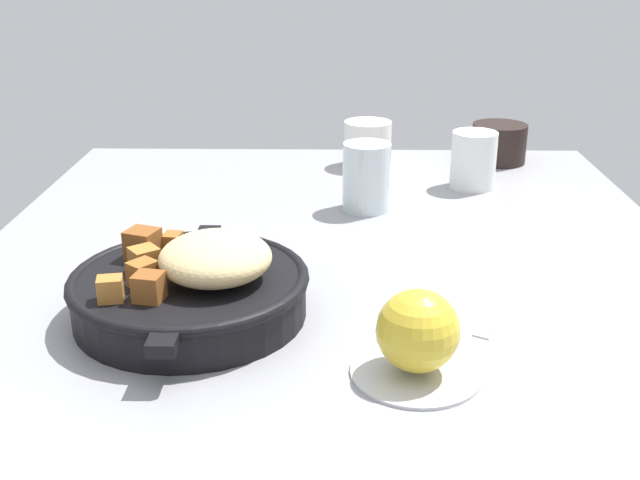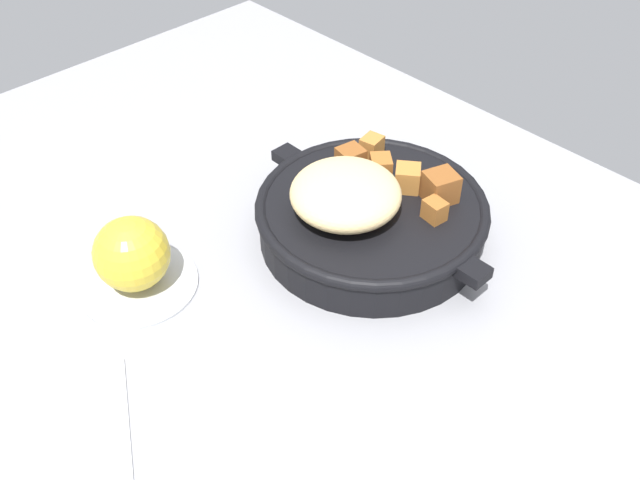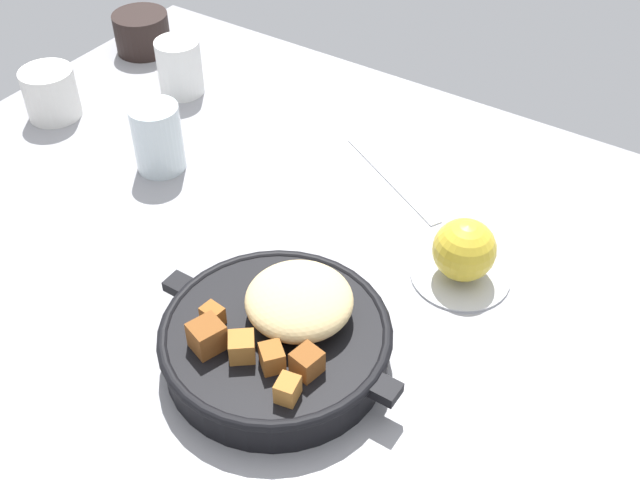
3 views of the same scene
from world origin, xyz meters
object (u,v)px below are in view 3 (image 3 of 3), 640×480
object	(u,v)px
red_apple	(464,250)
white_creamer_pitcher	(180,67)
cast_iron_skillet	(279,336)
coffee_mug_dark	(142,32)
water_glass_tall	(158,138)
ceramic_mug_white	(51,93)
butter_knife	(393,179)

from	to	relation	value
red_apple	white_creamer_pitcher	size ratio (longest dim) A/B	0.85
cast_iron_skillet	coffee_mug_dark	world-z (taller)	cast_iron_skillet
cast_iron_skillet	water_glass_tall	size ratio (longest dim) A/B	3.00
red_apple	coffee_mug_dark	world-z (taller)	red_apple
coffee_mug_dark	ceramic_mug_white	size ratio (longest dim) A/B	1.17
butter_knife	white_creamer_pitcher	world-z (taller)	white_creamer_pitcher
red_apple	ceramic_mug_white	world-z (taller)	red_apple
butter_knife	white_creamer_pitcher	size ratio (longest dim) A/B	2.47
white_creamer_pitcher	cast_iron_skillet	bearing A→B (deg)	-38.88
water_glass_tall	ceramic_mug_white	size ratio (longest dim) A/B	1.22
red_apple	white_creamer_pitcher	xyz separation A→B (cm)	(-52.41, 13.31, 0.02)
cast_iron_skillet	coffee_mug_dark	bearing A→B (deg)	144.07
ceramic_mug_white	red_apple	bearing A→B (deg)	1.53
white_creamer_pitcher	water_glass_tall	world-z (taller)	water_glass_tall
butter_knife	water_glass_tall	size ratio (longest dim) A/B	2.23
water_glass_tall	ceramic_mug_white	distance (cm)	21.32
butter_knife	water_glass_tall	xyz separation A→B (cm)	(-27.14, -14.29, 4.40)
white_creamer_pitcher	butter_knife	bearing A→B (deg)	-2.64
water_glass_tall	red_apple	bearing A→B (deg)	3.65
coffee_mug_dark	white_creamer_pitcher	bearing A→B (deg)	-25.30
coffee_mug_dark	ceramic_mug_white	xyz separation A→B (cm)	(2.59, -21.48, 0.47)
cast_iron_skillet	red_apple	xyz separation A→B (cm)	(10.29, 20.65, 0.87)
butter_knife	cast_iron_skillet	bearing A→B (deg)	-52.46
cast_iron_skillet	ceramic_mug_white	bearing A→B (deg)	160.39
red_apple	water_glass_tall	distance (cm)	42.31
red_apple	cast_iron_skillet	bearing A→B (deg)	-116.49
white_creamer_pitcher	ceramic_mug_white	xyz separation A→B (cm)	(-11.09, -15.01, -0.53)
ceramic_mug_white	water_glass_tall	bearing A→B (deg)	-2.68
red_apple	coffee_mug_dark	xyz separation A→B (cm)	(-66.09, 19.78, -0.98)
red_apple	coffee_mug_dark	distance (cm)	68.99
butter_knife	water_glass_tall	distance (cm)	30.98
cast_iron_skillet	ceramic_mug_white	xyz separation A→B (cm)	(-53.20, 18.95, 0.35)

